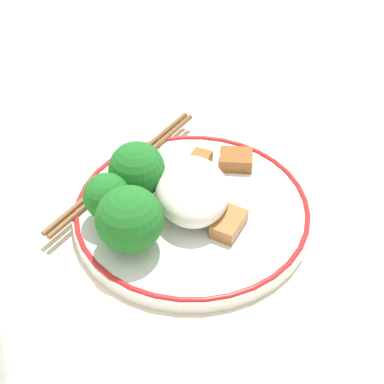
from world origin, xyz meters
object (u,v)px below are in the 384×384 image
(plate, at_px, (192,212))
(broccoli_back_left, at_px, (137,170))
(broccoli_back_right, at_px, (130,220))
(broccoli_back_center, at_px, (107,197))
(chopsticks, at_px, (124,169))

(plate, bearing_deg, broccoli_back_left, -114.37)
(broccoli_back_left, distance_m, broccoli_back_right, 0.06)
(plate, bearing_deg, broccoli_back_right, -53.77)
(broccoli_back_center, distance_m, broccoli_back_right, 0.04)
(broccoli_back_center, bearing_deg, plate, 95.17)
(broccoli_back_right, height_order, chopsticks, broccoli_back_right)
(broccoli_back_left, bearing_deg, plate, 65.63)
(plate, xyz_separation_m, chopsticks, (-0.06, -0.06, 0.01))
(chopsticks, bearing_deg, broccoli_back_left, 19.04)
(chopsticks, bearing_deg, broccoli_back_right, 2.45)
(broccoli_back_left, distance_m, broccoli_back_center, 0.04)
(broccoli_back_center, distance_m, chopsticks, 0.07)
(broccoli_back_center, xyz_separation_m, chopsticks, (-0.06, 0.01, -0.02))
(broccoli_back_right, distance_m, chopsticks, 0.10)
(plate, xyz_separation_m, broccoli_back_center, (0.01, -0.07, 0.03))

